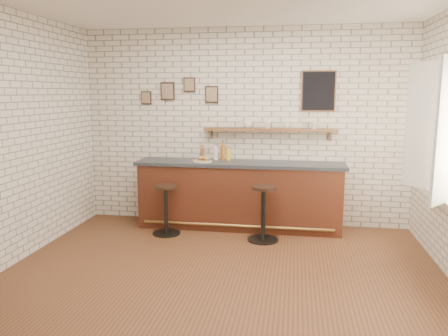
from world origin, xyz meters
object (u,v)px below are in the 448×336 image
at_px(sandwich_plate, 203,161).
at_px(bitters_bottle_white, 216,153).
at_px(bar_counter, 239,195).
at_px(shelf_cup_b, 268,125).
at_px(bar_stool_left, 166,208).
at_px(shelf_cup_a, 248,125).
at_px(shelf_cup_d, 314,126).
at_px(book_lower, 444,195).
at_px(ciabatta_sandwich, 203,159).
at_px(condiment_bottle_yellow, 229,155).
at_px(book_upper, 446,195).
at_px(shelf_cup_c, 287,126).
at_px(bitters_bottle_amber, 223,152).
at_px(bar_stool_right, 263,211).
at_px(bitters_bottle_brown, 202,154).

bearing_deg(sandwich_plate, bitters_bottle_white, 51.13).
bearing_deg(bar_counter, shelf_cup_b, 27.04).
bearing_deg(bar_stool_left, shelf_cup_a, 32.24).
height_order(shelf_cup_d, book_lower, shelf_cup_d).
height_order(ciabatta_sandwich, bar_stool_left, ciabatta_sandwich).
height_order(bar_counter, condiment_bottle_yellow, condiment_bottle_yellow).
height_order(bar_counter, shelf_cup_a, shelf_cup_a).
bearing_deg(ciabatta_sandwich, book_upper, -26.50).
height_order(shelf_cup_c, shelf_cup_d, shelf_cup_d).
relative_size(bitters_bottle_amber, book_lower, 1.31).
distance_m(bar_stool_right, shelf_cup_a, 1.39).
bearing_deg(condiment_bottle_yellow, shelf_cup_d, 2.50).
relative_size(bitters_bottle_brown, bar_stool_right, 0.28).
distance_m(bar_counter, book_lower, 2.86).
bearing_deg(bar_stool_left, sandwich_plate, 43.62).
distance_m(shelf_cup_d, book_lower, 2.23).
relative_size(ciabatta_sandwich, bitters_bottle_white, 0.86).
distance_m(bitters_bottle_brown, book_upper, 3.44).
relative_size(condiment_bottle_yellow, shelf_cup_a, 1.55).
bearing_deg(bitters_bottle_brown, sandwich_plate, -76.33).
height_order(shelf_cup_a, book_upper, shelf_cup_a).
distance_m(bar_counter, bar_stool_right, 0.68).
relative_size(ciabatta_sandwich, book_upper, 0.99).
bearing_deg(bar_stool_right, shelf_cup_d, 47.65).
height_order(sandwich_plate, condiment_bottle_yellow, condiment_bottle_yellow).
height_order(bar_counter, sandwich_plate, sandwich_plate).
bearing_deg(bitters_bottle_white, shelf_cup_d, 2.17).
height_order(bar_counter, bar_stool_left, bar_counter).
xyz_separation_m(sandwich_plate, book_upper, (2.96, -1.47, -0.06)).
bearing_deg(book_upper, bar_counter, 170.50).
relative_size(sandwich_plate, bitters_bottle_brown, 1.28).
height_order(bitters_bottle_white, book_upper, bitters_bottle_white).
bearing_deg(bitters_bottle_amber, bar_stool_left, -138.74).
bearing_deg(bitters_bottle_amber, bar_counter, -27.53).
relative_size(bitters_bottle_brown, bitters_bottle_amber, 0.73).
relative_size(bitters_bottle_brown, shelf_cup_b, 1.99).
xyz_separation_m(bar_counter, bar_stool_left, (-1.01, -0.49, -0.12)).
height_order(bar_stool_right, shelf_cup_b, shelf_cup_b).
relative_size(bar_stool_left, book_upper, 3.39).
height_order(ciabatta_sandwich, book_upper, ciabatta_sandwich).
height_order(bitters_bottle_brown, condiment_bottle_yellow, bitters_bottle_brown).
distance_m(bitters_bottle_amber, shelf_cup_b, 0.79).
bearing_deg(shelf_cup_b, sandwich_plate, 146.58).
bearing_deg(shelf_cup_a, bar_stool_right, -104.98).
height_order(shelf_cup_a, shelf_cup_c, shelf_cup_a).
xyz_separation_m(ciabatta_sandwich, book_upper, (2.95, -1.47, -0.09)).
distance_m(bitters_bottle_amber, shelf_cup_c, 1.04).
relative_size(shelf_cup_c, shelf_cup_d, 1.06).
distance_m(bar_stool_right, book_upper, 2.30).
distance_m(bar_counter, condiment_bottle_yellow, 0.64).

